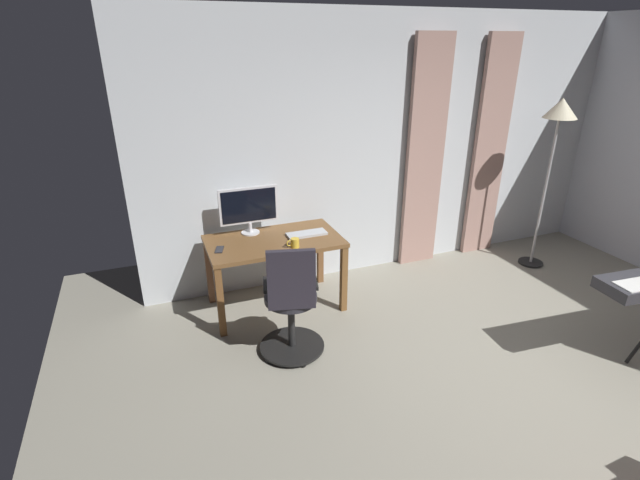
{
  "coord_description": "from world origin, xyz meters",
  "views": [
    {
      "loc": [
        2.58,
        1.83,
        2.49
      ],
      "look_at": [
        1.28,
        -1.53,
        0.93
      ],
      "focal_mm": 26.07,
      "sensor_mm": 36.0,
      "label": 1
    }
  ],
  "objects_px": {
    "desk": "(274,249)",
    "floor_lamp": "(558,125)",
    "computer_monitor": "(249,207)",
    "cell_phone_by_monitor": "(219,250)",
    "computer_keyboard": "(307,234)",
    "office_chair": "(291,306)",
    "mug_tea": "(294,243)"
  },
  "relations": [
    {
      "from": "mug_tea",
      "to": "computer_monitor",
      "type": "bearing_deg",
      "value": -58.36
    },
    {
      "from": "office_chair",
      "to": "mug_tea",
      "type": "height_order",
      "value": "office_chair"
    },
    {
      "from": "desk",
      "to": "computer_keyboard",
      "type": "relative_size",
      "value": 3.26
    },
    {
      "from": "desk",
      "to": "cell_phone_by_monitor",
      "type": "height_order",
      "value": "cell_phone_by_monitor"
    },
    {
      "from": "computer_monitor",
      "to": "cell_phone_by_monitor",
      "type": "relative_size",
      "value": 3.99
    },
    {
      "from": "computer_monitor",
      "to": "mug_tea",
      "type": "distance_m",
      "value": 0.61
    },
    {
      "from": "computer_keyboard",
      "to": "cell_phone_by_monitor",
      "type": "distance_m",
      "value": 0.86
    },
    {
      "from": "computer_monitor",
      "to": "cell_phone_by_monitor",
      "type": "xyz_separation_m",
      "value": [
        0.36,
        0.3,
        -0.27
      ]
    },
    {
      "from": "desk",
      "to": "office_chair",
      "type": "distance_m",
      "value": 0.84
    },
    {
      "from": "desk",
      "to": "computer_keyboard",
      "type": "bearing_deg",
      "value": 178.15
    },
    {
      "from": "cell_phone_by_monitor",
      "to": "floor_lamp",
      "type": "xyz_separation_m",
      "value": [
        -3.66,
        0.12,
        0.91
      ]
    },
    {
      "from": "computer_monitor",
      "to": "floor_lamp",
      "type": "height_order",
      "value": "floor_lamp"
    },
    {
      "from": "office_chair",
      "to": "computer_monitor",
      "type": "relative_size",
      "value": 1.82
    },
    {
      "from": "office_chair",
      "to": "computer_monitor",
      "type": "bearing_deg",
      "value": 108.56
    },
    {
      "from": "desk",
      "to": "mug_tea",
      "type": "bearing_deg",
      "value": 117.58
    },
    {
      "from": "office_chair",
      "to": "mug_tea",
      "type": "relative_size",
      "value": 8.68
    },
    {
      "from": "office_chair",
      "to": "cell_phone_by_monitor",
      "type": "distance_m",
      "value": 0.91
    },
    {
      "from": "desk",
      "to": "mug_tea",
      "type": "distance_m",
      "value": 0.31
    },
    {
      "from": "computer_keyboard",
      "to": "floor_lamp",
      "type": "xyz_separation_m",
      "value": [
        -2.8,
        0.17,
        0.91
      ]
    },
    {
      "from": "computer_keyboard",
      "to": "floor_lamp",
      "type": "bearing_deg",
      "value": 176.51
    },
    {
      "from": "desk",
      "to": "cell_phone_by_monitor",
      "type": "relative_size",
      "value": 8.87
    },
    {
      "from": "mug_tea",
      "to": "floor_lamp",
      "type": "relative_size",
      "value": 0.06
    },
    {
      "from": "cell_phone_by_monitor",
      "to": "floor_lamp",
      "type": "bearing_deg",
      "value": -164.22
    },
    {
      "from": "desk",
      "to": "floor_lamp",
      "type": "distance_m",
      "value": 3.3
    },
    {
      "from": "computer_monitor",
      "to": "computer_keyboard",
      "type": "relative_size",
      "value": 1.47
    },
    {
      "from": "computer_monitor",
      "to": "desk",
      "type": "bearing_deg",
      "value": 125.45
    },
    {
      "from": "computer_keyboard",
      "to": "cell_phone_by_monitor",
      "type": "height_order",
      "value": "computer_keyboard"
    },
    {
      "from": "desk",
      "to": "floor_lamp",
      "type": "xyz_separation_m",
      "value": [
        -3.13,
        0.18,
        1.02
      ]
    },
    {
      "from": "office_chair",
      "to": "floor_lamp",
      "type": "distance_m",
      "value": 3.49
    },
    {
      "from": "desk",
      "to": "floor_lamp",
      "type": "bearing_deg",
      "value": 176.68
    },
    {
      "from": "computer_monitor",
      "to": "office_chair",
      "type": "bearing_deg",
      "value": 94.03
    },
    {
      "from": "computer_monitor",
      "to": "computer_keyboard",
      "type": "bearing_deg",
      "value": 153.36
    }
  ]
}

